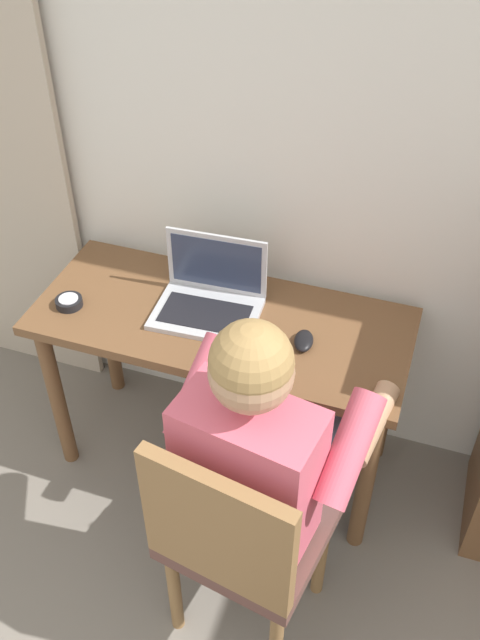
% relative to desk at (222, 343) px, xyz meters
% --- Properties ---
extents(wall_back, '(4.80, 0.05, 2.50)m').
position_rel_desk_xyz_m(wall_back, '(0.37, 0.33, 0.65)').
color(wall_back, silver).
rests_on(wall_back, ground_plane).
extents(desk, '(1.24, 0.52, 0.71)m').
position_rel_desk_xyz_m(desk, '(0.00, 0.00, 0.00)').
color(desk, brown).
rests_on(desk, ground_plane).
extents(chair, '(0.48, 0.46, 0.89)m').
position_rel_desk_xyz_m(chair, '(0.27, -0.62, -0.09)').
color(chair, brown).
rests_on(chair, ground_plane).
extents(person_seated, '(0.59, 0.63, 1.21)m').
position_rel_desk_xyz_m(person_seated, '(0.30, -0.44, 0.09)').
color(person_seated, '#6B84AD').
rests_on(person_seated, ground_plane).
extents(laptop, '(0.35, 0.27, 0.24)m').
position_rel_desk_xyz_m(laptop, '(-0.05, 0.03, 0.16)').
color(laptop, '#B7BABF').
rests_on(laptop, desk).
extents(computer_mouse, '(0.07, 0.11, 0.03)m').
position_rel_desk_xyz_m(computer_mouse, '(0.29, -0.04, 0.13)').
color(computer_mouse, black).
rests_on(computer_mouse, desk).
extents(desk_clock, '(0.09, 0.09, 0.03)m').
position_rel_desk_xyz_m(desk_clock, '(-0.50, -0.10, 0.13)').
color(desk_clock, black).
rests_on(desk_clock, desk).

